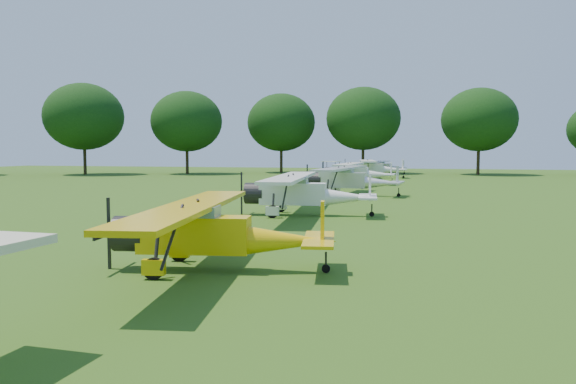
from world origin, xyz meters
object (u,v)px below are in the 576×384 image
Objects in this scene: aircraft_2 at (211,229)px; aircraft_7 at (383,166)px; aircraft_3 at (303,190)px; aircraft_5 at (356,171)px; golf_cart at (331,172)px; aircraft_6 at (373,167)px; aircraft_4 at (350,178)px.

aircraft_7 is (-0.71, 69.54, -0.08)m from aircraft_2.
aircraft_5 is at bearing 85.42° from aircraft_3.
aircraft_3 is 43.65m from golf_cart.
aircraft_6 reaches higher than aircraft_2.
golf_cart is at bearing 109.22° from aircraft_5.
aircraft_6 is at bearing 96.61° from aircraft_4.
golf_cart is (-6.09, 43.22, -0.68)m from aircraft_3.
aircraft_2 is 57.71m from golf_cart.
aircraft_2 is at bearing -85.71° from aircraft_4.
aircraft_2 is 4.03× the size of golf_cart.
aircraft_3 is 13.74m from aircraft_4.
golf_cart is (-5.70, 1.84, -0.72)m from aircraft_6.
aircraft_2 reaches higher than aircraft_7.
aircraft_5 is (-0.79, 27.87, 0.00)m from aircraft_3.
aircraft_2 is 42.00m from aircraft_5.
aircraft_4 is (0.59, 13.73, 0.03)m from aircraft_3.
aircraft_4 reaches higher than golf_cart.
aircraft_4 is 0.99× the size of aircraft_6.
aircraft_6 is (-0.99, 27.65, 0.02)m from aircraft_4.
aircraft_5 is (-1.38, 14.14, -0.02)m from aircraft_4.
aircraft_7 is at bearing 89.05° from aircraft_5.
aircraft_3 is at bearing -83.80° from aircraft_7.
golf_cart is (-5.84, -12.20, -0.48)m from aircraft_7.
aircraft_4 reaches higher than aircraft_3.
golf_cart is at bearing 91.82° from aircraft_3.
aircraft_2 is 0.89× the size of aircraft_4.
aircraft_3 is 1.01× the size of aircraft_5.
aircraft_6 is at bearing 84.34° from aircraft_3.
aircraft_5 reaches higher than golf_cart.
aircraft_5 is 16.26m from golf_cart.
aircraft_7 is at bearing 95.73° from aircraft_4.
aircraft_3 is at bearing 82.55° from aircraft_2.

